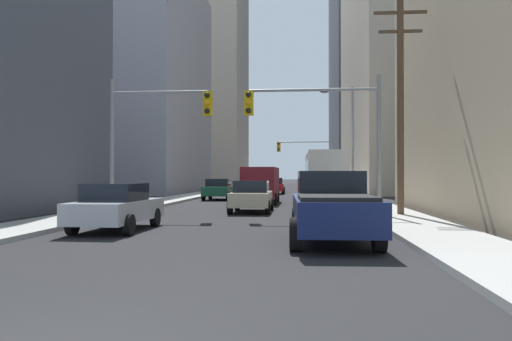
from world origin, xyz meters
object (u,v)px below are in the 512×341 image
cargo_van_maroon (261,183)px  sedan_silver (117,207)px  traffic_signal_near_left (156,122)px  traffic_signal_far_right (306,153)px  sedan_beige (252,196)px  pickup_truck_navy (332,207)px  traffic_signal_near_right (318,120)px  sedan_green (219,189)px  city_bus (324,173)px  sedan_red (274,186)px

cargo_van_maroon → sedan_silver: (-3.43, -15.64, -0.52)m
traffic_signal_near_left → traffic_signal_far_right: 34.18m
cargo_van_maroon → sedan_beige: cargo_van_maroon is taller
pickup_truck_navy → traffic_signal_far_right: size_ratio=0.91×
sedan_beige → traffic_signal_near_right: 5.29m
sedan_silver → traffic_signal_far_right: 39.80m
pickup_truck_navy → sedan_green: 23.18m
city_bus → sedan_red: bearing=113.3°
sedan_green → traffic_signal_near_left: (-0.40, -14.50, 3.31)m
sedan_beige → traffic_signal_far_right: traffic_signal_far_right is taller
cargo_van_maroon → sedan_green: (-3.41, 4.51, -0.52)m
pickup_truck_navy → traffic_signal_near_left: bearing=132.9°
sedan_beige → traffic_signal_near_left: traffic_signal_near_left is taller
sedan_beige → sedan_green: bearing=106.6°
sedan_green → traffic_signal_near_left: size_ratio=0.70×
city_bus → traffic_signal_near_left: (-8.03, -16.14, 2.15)m
sedan_silver → traffic_signal_near_right: (6.65, 5.65, 3.36)m
pickup_truck_navy → traffic_signal_near_right: size_ratio=0.91×
city_bus → traffic_signal_near_left: traffic_signal_near_left is taller
sedan_beige → traffic_signal_far_right: size_ratio=0.70×
sedan_red → traffic_signal_near_right: (3.20, -25.90, 3.36)m
sedan_beige → sedan_green: same height
city_bus → traffic_signal_near_right: size_ratio=1.92×
pickup_truck_navy → traffic_signal_near_left: 10.94m
sedan_green → traffic_signal_far_right: (6.56, 18.96, 3.37)m
sedan_beige → sedan_green: (-3.54, 11.83, 0.00)m
cargo_van_maroon → sedan_red: cargo_van_maroon is taller
city_bus → traffic_signal_far_right: 17.50m
traffic_signal_near_left → sedan_silver: bearing=-86.1°
pickup_truck_navy → sedan_beige: pickup_truck_navy is taller
cargo_van_maroon → traffic_signal_near_right: size_ratio=0.87×
sedan_silver → traffic_signal_far_right: size_ratio=0.71×
cargo_van_maroon → traffic_signal_far_right: (3.14, 23.47, 2.85)m
sedan_red → traffic_signal_near_right: 26.31m
city_bus → traffic_signal_near_left: bearing=-116.4°
sedan_silver → traffic_signal_near_left: (-0.38, 5.65, 3.31)m
sedan_green → traffic_signal_near_right: 16.29m
traffic_signal_near_left → traffic_signal_near_right: same height
traffic_signal_near_right → traffic_signal_near_left: bearing=-180.0°
pickup_truck_navy → sedan_silver: (-6.74, 2.03, -0.16)m
city_bus → sedan_green: (-7.62, -1.63, -1.16)m
sedan_beige → traffic_signal_far_right: 31.12m
city_bus → cargo_van_maroon: (-4.21, -6.14, -0.64)m
sedan_beige → sedan_green: size_ratio=1.00×
pickup_truck_navy → cargo_van_maroon: (-3.31, 17.67, 0.35)m
city_bus → sedan_green: 7.88m
city_bus → sedan_red: city_bus is taller
sedan_beige → traffic_signal_near_right: bearing=-40.9°
pickup_truck_navy → sedan_beige: bearing=107.1°
traffic_signal_near_right → pickup_truck_navy: bearing=-89.3°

